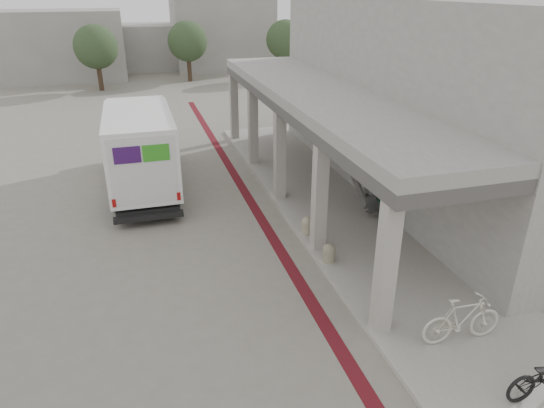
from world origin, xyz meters
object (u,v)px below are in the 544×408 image
object	(u,v)px
bench	(387,208)
bicycle_cream	(462,319)
utility_cabinet	(372,194)
fedex_truck	(140,146)

from	to	relation	value
bench	bicycle_cream	size ratio (longest dim) A/B	1.05
bicycle_cream	bench	bearing A→B (deg)	-10.95
bench	utility_cabinet	xyz separation A→B (m)	(-0.12, 0.96, 0.15)
utility_cabinet	bicycle_cream	world-z (taller)	bicycle_cream
bench	fedex_truck	bearing A→B (deg)	156.31
bench	bicycle_cream	distance (m)	6.32
bench	utility_cabinet	bearing A→B (deg)	107.61
fedex_truck	utility_cabinet	world-z (taller)	fedex_truck
fedex_truck	bicycle_cream	size ratio (longest dim) A/B	3.95
bicycle_cream	utility_cabinet	bearing A→B (deg)	-8.25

